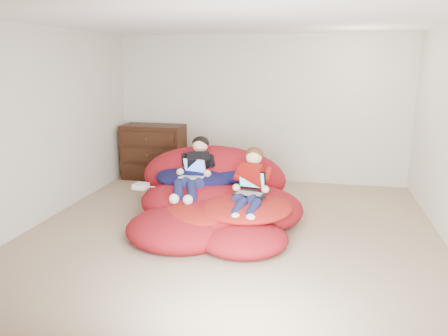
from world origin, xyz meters
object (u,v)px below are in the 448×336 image
at_px(dresser, 154,152).
at_px(laptop_white, 193,172).
at_px(older_boy, 195,167).
at_px(younger_boy, 251,182).
at_px(laptop_black, 251,187).
at_px(beanbag_pile, 215,199).

xyz_separation_m(dresser, laptop_white, (1.25, -1.80, 0.14)).
height_order(dresser, older_boy, older_boy).
xyz_separation_m(younger_boy, laptop_black, (0.00, -0.04, -0.06)).
bearing_deg(beanbag_pile, dresser, 130.30).
bearing_deg(older_boy, laptop_black, -28.80).
bearing_deg(laptop_white, beanbag_pile, -5.42).
distance_m(beanbag_pile, laptop_white, 0.46).
bearing_deg(dresser, laptop_black, -46.18).
distance_m(dresser, laptop_black, 2.99).
xyz_separation_m(older_boy, younger_boy, (0.83, -0.42, -0.04)).
distance_m(laptop_white, laptop_black, 0.90).
bearing_deg(beanbag_pile, laptop_white, 174.58).
height_order(younger_boy, laptop_black, younger_boy).
distance_m(beanbag_pile, younger_boy, 0.70).
bearing_deg(dresser, younger_boy, -45.70).
height_order(younger_boy, laptop_white, younger_boy).
bearing_deg(laptop_white, younger_boy, -21.44).
height_order(beanbag_pile, older_boy, older_boy).
bearing_deg(dresser, beanbag_pile, -49.70).
xyz_separation_m(older_boy, laptop_white, (0.00, -0.09, -0.05)).
xyz_separation_m(laptop_white, laptop_black, (0.83, -0.36, -0.06)).
bearing_deg(dresser, laptop_white, -55.28).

